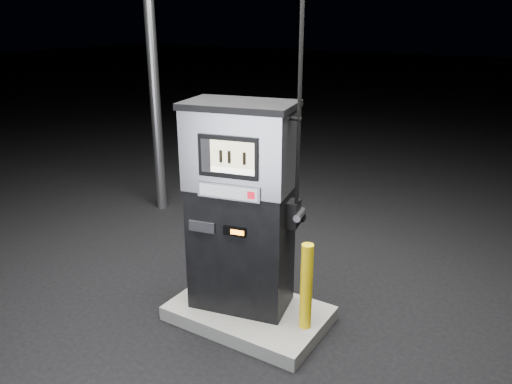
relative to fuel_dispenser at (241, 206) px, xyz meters
The scene contains 5 objects.
ground 1.25m from the fuel_dispenser, 21.11° to the right, with size 80.00×80.00×0.00m, color black.
pump_island 1.18m from the fuel_dispenser, 21.11° to the right, with size 1.60×1.00×0.15m, color slate.
fuel_dispenser is the anchor object (origin of this frame).
bollard_left 0.75m from the fuel_dispenser, behind, with size 0.13×0.13×0.97m, color yellow.
bollard_right 1.01m from the fuel_dispenser, ahead, with size 0.12×0.12×0.89m, color yellow.
Camera 1 is at (2.44, -3.81, 3.04)m, focal length 35.00 mm.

